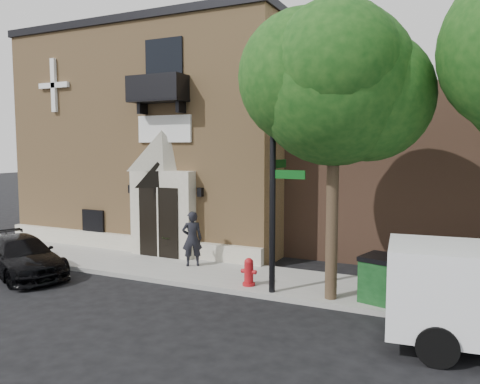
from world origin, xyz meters
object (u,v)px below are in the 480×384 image
object	(u,v)px
black_sedan	(21,256)
pedestrian_near	(192,239)
street_sign	(274,177)
fire_hydrant	(249,272)
dumpster	(399,281)

from	to	relation	value
black_sedan	pedestrian_near	world-z (taller)	pedestrian_near
street_sign	pedestrian_near	size ratio (longest dim) A/B	3.40
fire_hydrant	street_sign	bearing A→B (deg)	-17.70
black_sedan	pedestrian_near	bearing A→B (deg)	-37.40
street_sign	dumpster	distance (m)	4.26
fire_hydrant	black_sedan	bearing A→B (deg)	-167.08
dumpster	black_sedan	bearing A→B (deg)	-155.94
street_sign	pedestrian_near	world-z (taller)	street_sign
dumpster	pedestrian_near	xyz separation A→B (m)	(-6.90, 1.17, 0.33)
street_sign	fire_hydrant	world-z (taller)	street_sign
black_sedan	fire_hydrant	bearing A→B (deg)	-56.56
street_sign	pedestrian_near	xyz separation A→B (m)	(-3.58, 1.55, -2.30)
black_sedan	street_sign	bearing A→B (deg)	-59.71
street_sign	fire_hydrant	bearing A→B (deg)	164.26
black_sedan	fire_hydrant	size ratio (longest dim) A/B	5.34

